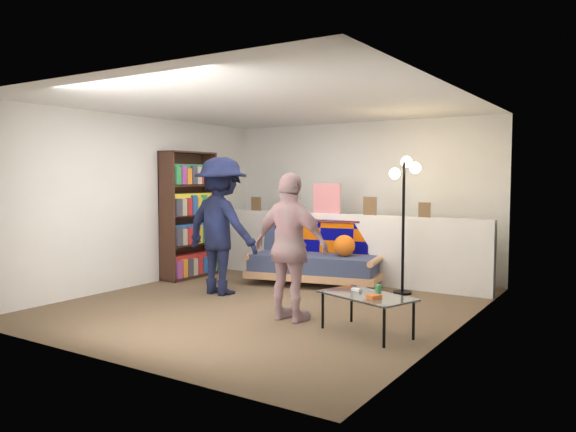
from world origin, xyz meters
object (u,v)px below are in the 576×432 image
object	(u,v)px
floor_lamp	(405,197)
person_left	(221,226)
bookshelf	(189,219)
futon_sofa	(318,258)
person_right	(291,247)
coffee_table	(367,297)

from	to	relation	value
floor_lamp	person_left	bearing A→B (deg)	-146.94
bookshelf	person_left	xyz separation A→B (m)	(1.20, -0.68, 0.00)
person_left	bookshelf	bearing A→B (deg)	-24.10
bookshelf	person_left	distance (m)	1.38
futon_sofa	person_right	xyz separation A→B (m)	(0.79, -1.97, 0.42)
coffee_table	futon_sofa	bearing A→B (deg)	130.39
futon_sofa	floor_lamp	size ratio (longest dim) A/B	1.12
floor_lamp	bookshelf	bearing A→B (deg)	-168.85
futon_sofa	coffee_table	distance (m)	2.62
person_right	futon_sofa	bearing A→B (deg)	-64.14
futon_sofa	floor_lamp	bearing A→B (deg)	1.56
person_right	floor_lamp	bearing A→B (deg)	-100.04
person_left	person_right	distance (m)	1.67
futon_sofa	person_right	size ratio (longest dim) A/B	1.27
person_left	futon_sofa	bearing A→B (deg)	-114.12
bookshelf	floor_lamp	world-z (taller)	bookshelf
bookshelf	person_right	size ratio (longest dim) A/B	1.21
floor_lamp	person_right	xyz separation A→B (m)	(-0.50, -2.00, -0.49)
person_right	coffee_table	bearing A→B (deg)	-177.76
bookshelf	floor_lamp	xyz separation A→B (m)	(3.22, 0.63, 0.39)
floor_lamp	person_left	distance (m)	2.44
coffee_table	bookshelf	bearing A→B (deg)	158.93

